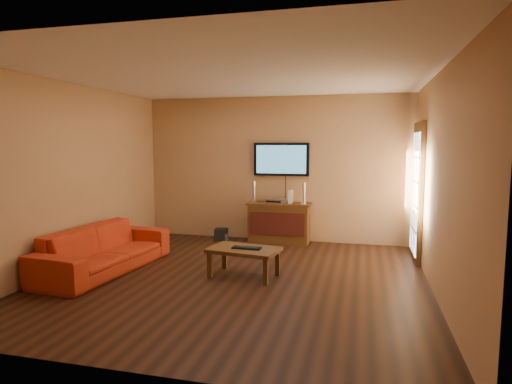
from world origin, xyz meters
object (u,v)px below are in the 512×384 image
(television, at_px, (281,159))
(game_console, at_px, (291,197))
(speaker_right, at_px, (304,194))
(subwoofer, at_px, (221,234))
(sofa, at_px, (104,242))
(av_receiver, at_px, (276,201))
(coffee_table, at_px, (244,252))
(bottle, at_px, (227,239))
(speaker_left, at_px, (254,192))
(media_console, at_px, (279,223))
(keyboard, at_px, (247,248))

(television, height_order, game_console, television)
(speaker_right, relative_size, subwoofer, 1.70)
(sofa, distance_m, av_receiver, 3.12)
(speaker_right, distance_m, av_receiver, 0.54)
(subwoofer, bearing_deg, coffee_table, -69.76)
(coffee_table, bearing_deg, bottle, 115.01)
(coffee_table, height_order, speaker_left, speaker_left)
(media_console, height_order, speaker_right, speaker_right)
(television, height_order, bottle, television)
(coffee_table, xyz_separation_m, speaker_left, (-0.42, 2.18, 0.58))
(speaker_left, bearing_deg, av_receiver, -7.09)
(bottle, distance_m, keyboard, 2.00)
(speaker_right, height_order, av_receiver, speaker_right)
(speaker_left, distance_m, av_receiver, 0.46)
(sofa, distance_m, speaker_left, 2.92)
(media_console, xyz_separation_m, coffee_table, (-0.07, -2.14, -0.03))
(sofa, bearing_deg, speaker_left, -28.98)
(speaker_right, relative_size, av_receiver, 1.12)
(television, distance_m, bottle, 1.79)
(media_console, bearing_deg, coffee_table, -91.98)
(television, relative_size, speaker_right, 2.72)
(speaker_left, distance_m, speaker_right, 0.95)
(subwoofer, relative_size, bottle, 1.12)
(game_console, distance_m, bottle, 1.40)
(television, xyz_separation_m, keyboard, (-0.03, -2.34, -1.13))
(subwoofer, relative_size, keyboard, 0.56)
(coffee_table, bearing_deg, subwoofer, 116.62)
(av_receiver, relative_size, subwoofer, 1.51)
(speaker_right, height_order, subwoofer, speaker_right)
(bottle, bearing_deg, media_console, 23.04)
(media_console, distance_m, speaker_left, 0.73)
(television, height_order, coffee_table, television)
(media_console, xyz_separation_m, subwoofer, (-1.10, -0.09, -0.26))
(speaker_left, height_order, keyboard, speaker_left)
(sofa, relative_size, speaker_right, 5.68)
(game_console, bearing_deg, bottle, -158.34)
(speaker_left, bearing_deg, coffee_table, -79.17)
(media_console, relative_size, speaker_left, 3.00)
(speaker_right, xyz_separation_m, bottle, (-1.35, -0.36, -0.82))
(coffee_table, bearing_deg, media_console, 88.02)
(speaker_left, height_order, subwoofer, speaker_left)
(subwoofer, bearing_deg, bottle, -60.81)
(media_console, relative_size, keyboard, 2.92)
(av_receiver, bearing_deg, bottle, -144.50)
(av_receiver, bearing_deg, television, 85.61)
(speaker_left, bearing_deg, keyboard, -78.16)
(television, relative_size, bottle, 5.18)
(bottle, bearing_deg, av_receiver, 23.48)
(subwoofer, bearing_deg, speaker_left, 5.73)
(sofa, distance_m, speaker_right, 3.49)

